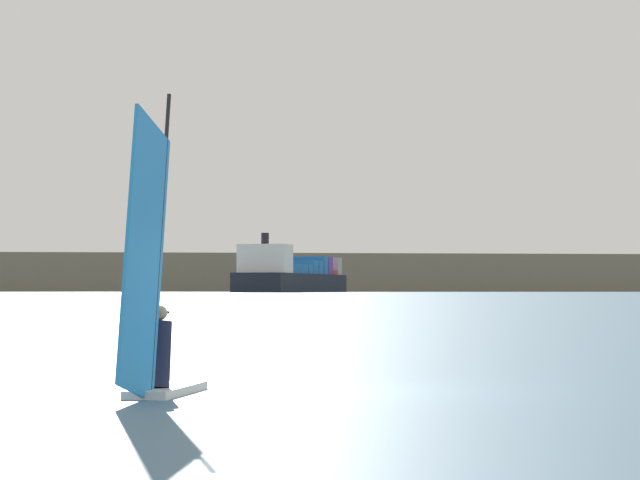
{
  "coord_description": "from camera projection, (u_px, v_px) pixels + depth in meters",
  "views": [
    {
      "loc": [
        -5.46,
        -20.91,
        1.54
      ],
      "look_at": [
        1.89,
        8.51,
        2.6
      ],
      "focal_mm": 79.65,
      "sensor_mm": 36.0,
      "label": 1
    }
  ],
  "objects": [
    {
      "name": "ground_plane",
      "position": [
        335.0,
        391.0,
        21.55
      ],
      "size": [
        4000.0,
        4000.0,
        0.0
      ],
      "primitive_type": "plane",
      "color": "#476B84"
    },
    {
      "name": "windsurfer",
      "position": [
        154.0,
        312.0,
        20.26
      ],
      "size": [
        1.75,
        3.41,
        4.52
      ],
      "rotation": [
        0.0,
        0.0,
        1.16
      ],
      "color": "white",
      "rests_on": "ground_plane"
    },
    {
      "name": "cargo_ship",
      "position": [
        293.0,
        277.0,
        791.52
      ],
      "size": [
        92.96,
        141.28,
        31.0
      ],
      "rotation": [
        0.0,
        0.0,
        1.08
      ],
      "color": "black",
      "rests_on": "ground_plane"
    }
  ]
}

